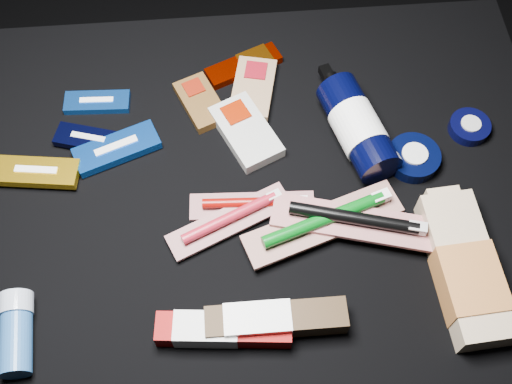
{
  "coord_description": "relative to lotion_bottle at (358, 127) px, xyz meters",
  "views": [
    {
      "loc": [
        -0.02,
        -0.45,
        1.26
      ],
      "look_at": [
        0.01,
        0.01,
        0.42
      ],
      "focal_mm": 45.0,
      "sensor_mm": 36.0,
      "label": 1
    }
  ],
  "objects": [
    {
      "name": "lotion_bottle",
      "position": [
        0.0,
        0.0,
        0.0
      ],
      "size": [
        0.11,
        0.22,
        0.07
      ],
      "rotation": [
        0.0,
        0.0,
        0.28
      ],
      "color": "black",
      "rests_on": "cloth_table"
    },
    {
      "name": "power_bar",
      "position": [
        -0.16,
        0.16,
        -0.03
      ],
      "size": [
        0.14,
        0.09,
        0.02
      ],
      "rotation": [
        0.0,
        0.0,
        0.4
      ],
      "color": "#720E00",
      "rests_on": "cloth_table"
    },
    {
      "name": "clif_bar_0",
      "position": [
        -0.25,
        0.09,
        -0.03
      ],
      "size": [
        0.09,
        0.12,
        0.02
      ],
      "rotation": [
        0.0,
        0.0,
        0.4
      ],
      "color": "#563716",
      "rests_on": "cloth_table"
    },
    {
      "name": "luna_bar_1",
      "position": [
        -0.38,
        0.01,
        -0.02
      ],
      "size": [
        0.14,
        0.09,
        0.02
      ],
      "rotation": [
        0.0,
        0.0,
        0.36
      ],
      "color": "blue",
      "rests_on": "cloth_table"
    },
    {
      "name": "cream_tin_lower",
      "position": [
        0.08,
        -0.05,
        -0.02
      ],
      "size": [
        0.08,
        0.08,
        0.03
      ],
      "rotation": [
        0.0,
        0.0,
        -0.4
      ],
      "color": "black",
      "rests_on": "cloth_table"
    },
    {
      "name": "cloth_table",
      "position": [
        -0.18,
        -0.1,
        -0.23
      ],
      "size": [
        0.98,
        0.78,
        0.4
      ],
      "primitive_type": "cube",
      "color": "black",
      "rests_on": "ground"
    },
    {
      "name": "cream_tin_upper",
      "position": [
        0.19,
        0.0,
        -0.03
      ],
      "size": [
        0.07,
        0.07,
        0.02
      ],
      "rotation": [
        0.0,
        0.0,
        -0.08
      ],
      "color": "black",
      "rests_on": "cloth_table"
    },
    {
      "name": "toothbrush_pack_3",
      "position": [
        -0.03,
        -0.16,
        -0.0
      ],
      "size": [
        0.24,
        0.12,
        0.03
      ],
      "rotation": [
        0.0,
        0.0,
        -0.27
      ],
      "color": "#B9B3AD",
      "rests_on": "cloth_table"
    },
    {
      "name": "bodywash_bottle",
      "position": [
        0.12,
        -0.25,
        -0.01
      ],
      "size": [
        0.09,
        0.24,
        0.05
      ],
      "rotation": [
        0.0,
        0.0,
        0.06
      ],
      "color": "#C9AD88",
      "rests_on": "cloth_table"
    },
    {
      "name": "clif_bar_1",
      "position": [
        -0.18,
        0.03,
        -0.02
      ],
      "size": [
        0.12,
        0.15,
        0.02
      ],
      "rotation": [
        0.0,
        0.0,
        0.43
      ],
      "color": "#B9BAB3",
      "rests_on": "cloth_table"
    },
    {
      "name": "luna_bar_3",
      "position": [
        -0.5,
        -0.03,
        -0.02
      ],
      "size": [
        0.13,
        0.06,
        0.02
      ],
      "rotation": [
        0.0,
        0.0,
        -0.14
      ],
      "color": "gold",
      "rests_on": "cloth_table"
    },
    {
      "name": "luna_bar_2",
      "position": [
        -0.42,
        0.03,
        -0.02
      ],
      "size": [
        0.11,
        0.07,
        0.01
      ],
      "rotation": [
        0.0,
        0.0,
        -0.29
      ],
      "color": "black",
      "rests_on": "cloth_table"
    },
    {
      "name": "ground",
      "position": [
        -0.18,
        -0.1,
        -0.43
      ],
      "size": [
        3.0,
        3.0,
        0.0
      ],
      "primitive_type": "plane",
      "color": "black",
      "rests_on": "ground"
    },
    {
      "name": "toothbrush_pack_1",
      "position": [
        -0.21,
        -0.13,
        -0.02
      ],
      "size": [
        0.19,
        0.12,
        0.02
      ],
      "rotation": [
        0.0,
        0.0,
        0.42
      ],
      "color": "#B4AEA8",
      "rests_on": "cloth_table"
    },
    {
      "name": "toothpaste_carton_green",
      "position": [
        -0.17,
        -0.3,
        -0.01
      ],
      "size": [
        0.19,
        0.04,
        0.04
      ],
      "rotation": [
        0.0,
        0.0,
        -0.0
      ],
      "color": "#31200F",
      "rests_on": "cloth_table"
    },
    {
      "name": "toothpaste_carton_red",
      "position": [
        -0.24,
        -0.3,
        -0.02
      ],
      "size": [
        0.19,
        0.06,
        0.04
      ],
      "rotation": [
        0.0,
        0.0,
        -0.1
      ],
      "color": "#860000",
      "rests_on": "cloth_table"
    },
    {
      "name": "toothbrush_pack_0",
      "position": [
        -0.17,
        -0.11,
        -0.03
      ],
      "size": [
        0.19,
        0.05,
        0.02
      ],
      "rotation": [
        0.0,
        0.0,
        -0.05
      ],
      "color": "#A9A29D",
      "rests_on": "cloth_table"
    },
    {
      "name": "toothbrush_pack_2",
      "position": [
        -0.07,
        -0.15,
        -0.01
      ],
      "size": [
        0.25,
        0.13,
        0.03
      ],
      "rotation": [
        0.0,
        0.0,
        0.32
      ],
      "color": "#AFA7A3",
      "rests_on": "cloth_table"
    },
    {
      "name": "deodorant_stick",
      "position": [
        -0.51,
        -0.28,
        -0.01
      ],
      "size": [
        0.05,
        0.11,
        0.05
      ],
      "rotation": [
        0.0,
        0.0,
        0.08
      ],
      "color": "#234F88",
      "rests_on": "cloth_table"
    },
    {
      "name": "luna_bar_0",
      "position": [
        -0.42,
        0.1,
        -0.03
      ],
      "size": [
        0.11,
        0.04,
        0.01
      ],
      "rotation": [
        0.0,
        0.0,
        -0.05
      ],
      "color": "blue",
      "rests_on": "cloth_table"
    },
    {
      "name": "clif_bar_2",
      "position": [
        -0.15,
        0.11,
        -0.02
      ],
      "size": [
        0.09,
        0.13,
        0.02
      ],
      "rotation": [
        0.0,
        0.0,
        -0.22
      ],
      "color": "#9B7652",
      "rests_on": "cloth_table"
    }
  ]
}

